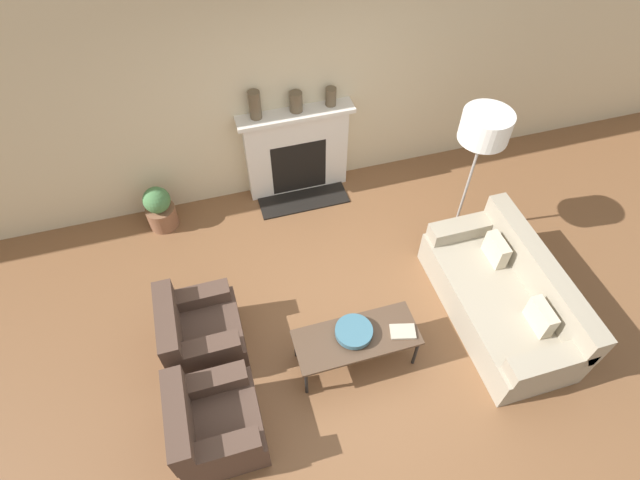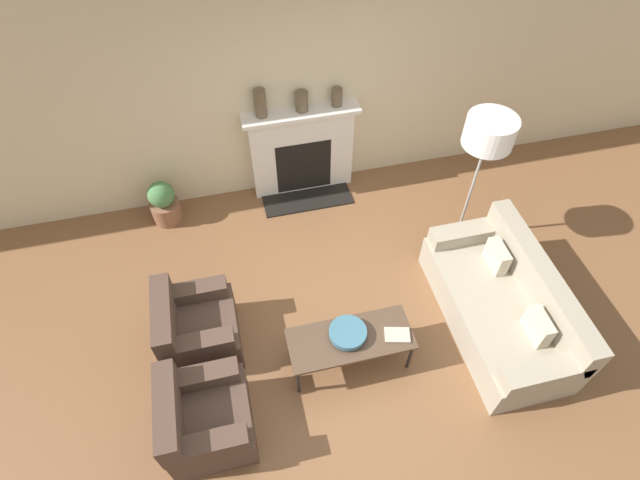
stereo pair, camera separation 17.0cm
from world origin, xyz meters
name	(u,v)px [view 2 (the right image)]	position (x,y,z in m)	size (l,w,h in m)	color
ground_plane	(355,342)	(0.00, 0.00, 0.00)	(18.00, 18.00, 0.00)	brown
wall_back	(300,84)	(0.00, 2.53, 1.45)	(18.00, 0.06, 2.90)	beige
fireplace	(302,152)	(-0.03, 2.39, 0.58)	(1.39, 0.59, 1.20)	silver
couch	(502,305)	(1.53, -0.10, 0.30)	(0.91, 1.89, 0.82)	#9E937F
armchair_near	(204,419)	(-1.55, -0.56, 0.30)	(0.74, 0.78, 0.77)	#4C382D
armchair_far	(196,328)	(-1.55, 0.36, 0.30)	(0.74, 0.78, 0.77)	#4C382D
coffee_table	(350,340)	(-0.12, -0.18, 0.42)	(1.19, 0.48, 0.46)	#4C3828
bowl	(348,333)	(-0.14, -0.15, 0.51)	(0.36, 0.36, 0.08)	#38667A
book	(397,335)	(0.32, -0.26, 0.47)	(0.27, 0.21, 0.02)	#B2A893
floor_lamp	(489,136)	(1.62, 1.12, 1.51)	(0.51, 0.51, 1.72)	gray
mantel_vase_left	(260,103)	(-0.48, 2.40, 1.37)	(0.14, 0.14, 0.34)	brown
mantel_vase_center_left	(302,101)	(-0.01, 2.40, 1.32)	(0.15, 0.15, 0.24)	brown
mantel_vase_center_right	(337,97)	(0.40, 2.40, 1.31)	(0.13, 0.13, 0.22)	brown
potted_plant	(164,203)	(-1.80, 2.21, 0.28)	(0.36, 0.36, 0.59)	brown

